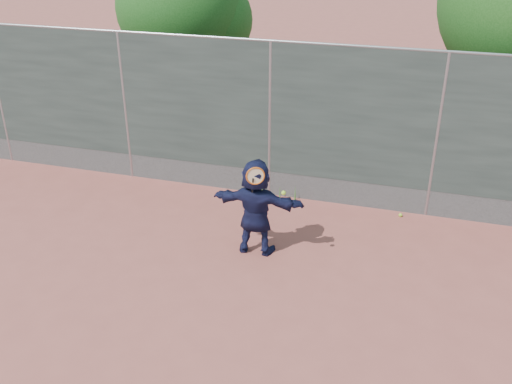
# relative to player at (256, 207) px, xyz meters

# --- Properties ---
(ground) EXTENTS (80.00, 80.00, 0.00)m
(ground) POSITION_rel_player_xyz_m (-0.35, -1.42, -0.81)
(ground) COLOR #9E4C42
(ground) RESTS_ON ground
(player) EXTENTS (1.51, 0.51, 1.62)m
(player) POSITION_rel_player_xyz_m (0.00, 0.00, 0.00)
(player) COLOR #15183C
(player) RESTS_ON ground
(ball_ground) EXTENTS (0.07, 0.07, 0.07)m
(ball_ground) POSITION_rel_player_xyz_m (2.21, 1.86, -0.78)
(ball_ground) COLOR #A0D42F
(ball_ground) RESTS_ON ground
(fence) EXTENTS (20.00, 0.06, 3.03)m
(fence) POSITION_rel_player_xyz_m (-0.35, 2.08, 0.77)
(fence) COLOR #38423D
(fence) RESTS_ON ground
(swing_action) EXTENTS (0.64, 0.21, 0.51)m
(swing_action) POSITION_rel_player_xyz_m (0.09, -0.21, 0.61)
(swing_action) COLOR #C55412
(swing_action) RESTS_ON ground
(tree_left) EXTENTS (3.15, 3.00, 4.53)m
(tree_left) POSITION_rel_player_xyz_m (-3.20, 5.13, 2.13)
(tree_left) COLOR #382314
(tree_left) RESTS_ON ground
(weed_clump) EXTENTS (0.68, 0.07, 0.30)m
(weed_clump) POSITION_rel_player_xyz_m (-0.06, 1.96, -0.68)
(weed_clump) COLOR #387226
(weed_clump) RESTS_ON ground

